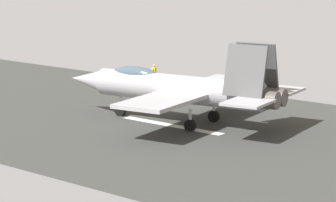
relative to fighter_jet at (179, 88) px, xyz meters
name	(u,v)px	position (x,y,z in m)	size (l,w,h in m)	color
ground_plane	(174,126)	(-0.23, 0.83, -2.39)	(400.00, 400.00, 0.00)	slate
runway_strip	(174,126)	(-0.25, 0.83, -2.38)	(240.00, 26.00, 0.02)	#353735
fighter_jet	(179,88)	(0.00, 0.00, 0.00)	(16.57, 13.84, 5.58)	#9F9EA7
crew_person	(154,74)	(11.42, -10.68, -1.54)	(0.41, 0.67, 1.70)	#1E2338
marker_cone_mid	(203,83)	(7.49, -12.46, -2.11)	(0.44, 0.44, 0.55)	orange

